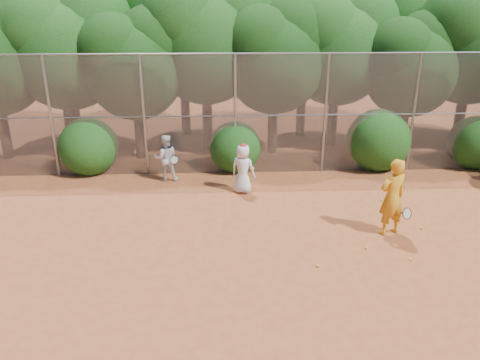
{
  "coord_description": "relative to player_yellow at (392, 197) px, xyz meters",
  "views": [
    {
      "loc": [
        -1.52,
        -9.13,
        5.71
      ],
      "look_at": [
        -1.0,
        2.5,
        1.1
      ],
      "focal_mm": 35.0,
      "sensor_mm": 36.0,
      "label": 1
    }
  ],
  "objects": [
    {
      "name": "tree_4",
      "position": [
        -2.21,
        6.85,
        2.75
      ],
      "size": [
        4.19,
        3.64,
        5.73
      ],
      "color": "black",
      "rests_on": "ground"
    },
    {
      "name": "ball_1",
      "position": [
        0.51,
        1.99,
        -0.98
      ],
      "size": [
        0.07,
        0.07,
        0.07
      ],
      "primitive_type": "sphere",
      "color": "#BCCE25",
      "rests_on": "ground"
    },
    {
      "name": "bush_0",
      "position": [
        -8.76,
        4.92,
        -0.01
      ],
      "size": [
        2.0,
        2.0,
        2.0
      ],
      "primitive_type": "sphere",
      "color": "#134010",
      "rests_on": "ground"
    },
    {
      "name": "bush_3",
      "position": [
        4.74,
        4.92,
        -0.06
      ],
      "size": [
        1.9,
        1.9,
        1.9
      ],
      "primitive_type": "sphere",
      "color": "#134010",
      "rests_on": "ground"
    },
    {
      "name": "ball_2",
      "position": [
        0.07,
        -1.34,
        -0.98
      ],
      "size": [
        0.07,
        0.07,
        0.07
      ],
      "primitive_type": "sphere",
      "color": "#BCCE25",
      "rests_on": "ground"
    },
    {
      "name": "fence_back",
      "position": [
        -2.88,
        4.62,
        1.04
      ],
      "size": [
        20.05,
        0.09,
        4.03
      ],
      "color": "gray",
      "rests_on": "ground"
    },
    {
      "name": "tree_2",
      "position": [
        -7.21,
        6.45,
        2.57
      ],
      "size": [
        3.99,
        3.47,
        5.47
      ],
      "color": "black",
      "rests_on": "ground"
    },
    {
      "name": "tree_1",
      "position": [
        -9.7,
        7.16,
        3.15
      ],
      "size": [
        4.64,
        4.03,
        6.35
      ],
      "color": "black",
      "rests_on": "ground"
    },
    {
      "name": "ball_4",
      "position": [
        -2.12,
        -1.52,
        -0.98
      ],
      "size": [
        0.07,
        0.07,
        0.07
      ],
      "primitive_type": "sphere",
      "color": "#BCCE25",
      "rests_on": "ground"
    },
    {
      "name": "tree_9",
      "position": [
        -10.7,
        9.46,
        3.33
      ],
      "size": [
        4.83,
        4.2,
        6.62
      ],
      "color": "black",
      "rests_on": "ground"
    },
    {
      "name": "ball_3",
      "position": [
        0.95,
        0.18,
        -0.98
      ],
      "size": [
        0.07,
        0.07,
        0.07
      ],
      "primitive_type": "sphere",
      "color": "#BCCE25",
      "rests_on": "ground"
    },
    {
      "name": "tree_5",
      "position": [
        0.3,
        7.66,
        3.04
      ],
      "size": [
        4.51,
        3.92,
        6.17
      ],
      "color": "black",
      "rests_on": "ground"
    },
    {
      "name": "player_white",
      "position": [
        -6.06,
        4.02,
        -0.24
      ],
      "size": [
        0.87,
        0.76,
        1.54
      ],
      "rotation": [
        0.0,
        0.0,
        3.26
      ],
      "color": "silver",
      "rests_on": "ground"
    },
    {
      "name": "tree_12",
      "position": [
        3.8,
        9.86,
        3.5
      ],
      "size": [
        5.02,
        4.37,
        6.88
      ],
      "color": "black",
      "rests_on": "ground"
    },
    {
      "name": "tree_6",
      "position": [
        2.79,
        6.65,
        2.46
      ],
      "size": [
        3.86,
        3.36,
        5.29
      ],
      "color": "black",
      "rests_on": "ground"
    },
    {
      "name": "ball_5",
      "position": [
        1.6,
        3.06,
        -0.98
      ],
      "size": [
        0.07,
        0.07,
        0.07
      ],
      "primitive_type": "sphere",
      "color": "#BCCE25",
      "rests_on": "ground"
    },
    {
      "name": "tree_11",
      "position": [
        -0.7,
        9.26,
        3.15
      ],
      "size": [
        4.64,
        4.03,
        6.35
      ],
      "color": "black",
      "rests_on": "ground"
    },
    {
      "name": "player_teen",
      "position": [
        -3.59,
        2.88,
        -0.23
      ],
      "size": [
        0.89,
        0.78,
        1.57
      ],
      "rotation": [
        0.0,
        0.0,
        2.67
      ],
      "color": "white",
      "rests_on": "ground"
    },
    {
      "name": "bush_2",
      "position": [
        1.24,
        4.92,
        0.09
      ],
      "size": [
        2.2,
        2.2,
        2.2
      ],
      "primitive_type": "sphere",
      "color": "#134010",
      "rests_on": "ground"
    },
    {
      "name": "player_yellow",
      "position": [
        0.0,
        0.0,
        0.0
      ],
      "size": [
        0.94,
        0.7,
        2.02
      ],
      "rotation": [
        0.0,
        0.0,
        3.47
      ],
      "color": "orange",
      "rests_on": "ground"
    },
    {
      "name": "tree_3",
      "position": [
        -4.7,
        7.46,
        3.39
      ],
      "size": [
        4.89,
        4.26,
        6.7
      ],
      "color": "black",
      "rests_on": "ground"
    },
    {
      "name": "tree_7",
      "position": [
        5.3,
        7.26,
        3.27
      ],
      "size": [
        4.77,
        4.14,
        6.53
      ],
      "color": "black",
      "rests_on": "ground"
    },
    {
      "name": "ball_0",
      "position": [
        -0.79,
        -0.78,
        -0.98
      ],
      "size": [
        0.07,
        0.07,
        0.07
      ],
      "primitive_type": "sphere",
      "color": "#BCCE25",
      "rests_on": "ground"
    },
    {
      "name": "tree_10",
      "position": [
        -5.69,
        9.66,
        3.62
      ],
      "size": [
        5.15,
        4.48,
        7.06
      ],
      "color": "black",
      "rests_on": "ground"
    },
    {
      "name": "bush_1",
      "position": [
        -3.76,
        4.92,
        -0.11
      ],
      "size": [
        1.8,
        1.8,
        1.8
      ],
      "primitive_type": "sphere",
      "color": "#134010",
      "rests_on": "ground"
    },
    {
      "name": "ground",
      "position": [
        -2.76,
        -1.38,
        -1.01
      ],
      "size": [
        80.0,
        80.0,
        0.0
      ],
      "primitive_type": "plane",
      "color": "brown",
      "rests_on": "ground"
    }
  ]
}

